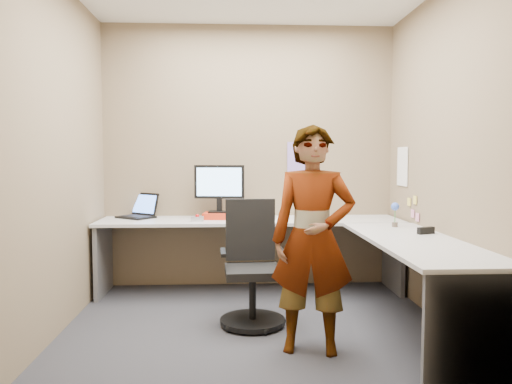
{
  "coord_description": "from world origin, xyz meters",
  "views": [
    {
      "loc": [
        -0.2,
        -3.91,
        1.34
      ],
      "look_at": [
        0.02,
        0.25,
        1.05
      ],
      "focal_mm": 35.0,
      "sensor_mm": 36.0,
      "label": 1
    }
  ],
  "objects": [
    {
      "name": "origami",
      "position": [
        0.26,
        0.79,
        0.76
      ],
      "size": [
        0.1,
        0.1,
        0.06
      ],
      "primitive_type": "cone",
      "color": "white",
      "rests_on": "desk"
    },
    {
      "name": "desk",
      "position": [
        0.44,
        0.39,
        0.59
      ],
      "size": [
        2.98,
        2.58,
        0.73
      ],
      "color": "#BBBBBB",
      "rests_on": "ground"
    },
    {
      "name": "calendar_white",
      "position": [
        1.49,
        0.9,
        1.25
      ],
      "size": [
        0.01,
        0.28,
        0.38
      ],
      "primitive_type": "cube",
      "color": "white",
      "rests_on": "wall_right"
    },
    {
      "name": "flower",
      "position": [
        1.25,
        0.37,
        0.87
      ],
      "size": [
        0.07,
        0.07,
        0.22
      ],
      "color": "brown",
      "rests_on": "desk"
    },
    {
      "name": "office_chair",
      "position": [
        -0.03,
        0.04,
        0.4
      ],
      "size": [
        0.52,
        0.52,
        0.98
      ],
      "rotation": [
        0.0,
        0.0,
        0.04
      ],
      "color": "black",
      "rests_on": "ground"
    },
    {
      "name": "paper_ream",
      "position": [
        -0.31,
        1.02,
        0.76
      ],
      "size": [
        0.33,
        0.26,
        0.06
      ],
      "primitive_type": "cube",
      "rotation": [
        0.0,
        0.0,
        -0.12
      ],
      "color": "red",
      "rests_on": "desk"
    },
    {
      "name": "stapler",
      "position": [
        1.36,
        -0.04,
        0.76
      ],
      "size": [
        0.15,
        0.09,
        0.05
      ],
      "primitive_type": "cube",
      "rotation": [
        0.0,
        0.0,
        0.37
      ],
      "color": "black",
      "rests_on": "desk"
    },
    {
      "name": "sticky_note_a",
      "position": [
        1.49,
        0.55,
        0.95
      ],
      "size": [
        0.01,
        0.07,
        0.07
      ],
      "primitive_type": "cube",
      "color": "#F2E059",
      "rests_on": "wall_right"
    },
    {
      "name": "sticky_note_d",
      "position": [
        1.49,
        0.7,
        0.92
      ],
      "size": [
        0.01,
        0.07,
        0.07
      ],
      "primitive_type": "cube",
      "color": "#F2E059",
      "rests_on": "wall_right"
    },
    {
      "name": "sticky_note_c",
      "position": [
        1.49,
        0.48,
        0.8
      ],
      "size": [
        0.01,
        0.07,
        0.07
      ],
      "primitive_type": "cube",
      "color": "pink",
      "rests_on": "wall_right"
    },
    {
      "name": "trackball_mouse",
      "position": [
        -0.51,
        0.84,
        0.76
      ],
      "size": [
        0.12,
        0.08,
        0.07
      ],
      "color": "#B7B7BC",
      "rests_on": "desk"
    },
    {
      "name": "calendar_purple",
      "position": [
        0.55,
        1.29,
        1.3
      ],
      "size": [
        0.3,
        0.01,
        0.4
      ],
      "primitive_type": "cube",
      "color": "#846BB7",
      "rests_on": "wall_back"
    },
    {
      "name": "person",
      "position": [
        0.37,
        -0.55,
        0.78
      ],
      "size": [
        0.63,
        0.48,
        1.56
      ],
      "primitive_type": "imported",
      "rotation": [
        0.0,
        0.0,
        -0.19
      ],
      "color": "#999399",
      "rests_on": "ground"
    },
    {
      "name": "ground",
      "position": [
        0.0,
        0.0,
        0.0
      ],
      "size": [
        3.0,
        3.0,
        0.0
      ],
      "primitive_type": "plane",
      "color": "#26262B",
      "rests_on": "ground"
    },
    {
      "name": "wall_right",
      "position": [
        1.5,
        0.0,
        1.35
      ],
      "size": [
        0.0,
        2.7,
        2.7
      ],
      "primitive_type": "plane",
      "rotation": [
        1.57,
        0.0,
        -1.57
      ],
      "color": "brown",
      "rests_on": "ground"
    },
    {
      "name": "sticky_note_b",
      "position": [
        1.49,
        0.6,
        0.82
      ],
      "size": [
        0.01,
        0.07,
        0.07
      ],
      "primitive_type": "cube",
      "color": "pink",
      "rests_on": "wall_right"
    },
    {
      "name": "wall_left",
      "position": [
        -1.5,
        0.0,
        1.35
      ],
      "size": [
        0.0,
        2.7,
        2.7
      ],
      "primitive_type": "plane",
      "rotation": [
        1.57,
        0.0,
        1.57
      ],
      "color": "brown",
      "rests_on": "ground"
    },
    {
      "name": "monitor",
      "position": [
        -0.31,
        1.04,
        1.07
      ],
      "size": [
        0.5,
        0.17,
        0.47
      ],
      "rotation": [
        0.0,
        0.0,
        -0.12
      ],
      "color": "black",
      "rests_on": "paper_ream"
    },
    {
      "name": "wall_back",
      "position": [
        0.0,
        1.3,
        1.35
      ],
      "size": [
        3.0,
        0.0,
        3.0
      ],
      "primitive_type": "plane",
      "rotation": [
        1.57,
        0.0,
        0.0
      ],
      "color": "brown",
      "rests_on": "ground"
    },
    {
      "name": "laptop",
      "position": [
        -1.11,
        1.17,
        0.79
      ],
      "size": [
        0.45,
        0.44,
        0.25
      ],
      "rotation": [
        0.0,
        0.0,
        -0.66
      ],
      "color": "black",
      "rests_on": "desk"
    }
  ]
}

